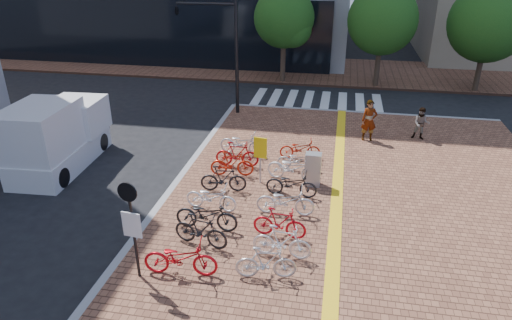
% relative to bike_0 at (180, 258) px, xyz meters
% --- Properties ---
extents(ground, '(120.00, 120.00, 0.00)m').
position_rel_bike_0_xyz_m(ground, '(2.01, 2.60, -0.68)').
color(ground, black).
rests_on(ground, ground).
extents(kerb_north, '(14.00, 0.25, 0.15)m').
position_rel_bike_0_xyz_m(kerb_north, '(5.01, 14.60, -0.60)').
color(kerb_north, gray).
rests_on(kerb_north, ground).
extents(far_sidewalk, '(70.00, 8.00, 0.15)m').
position_rel_bike_0_xyz_m(far_sidewalk, '(2.01, 23.60, -0.60)').
color(far_sidewalk, brown).
rests_on(far_sidewalk, ground).
extents(crosswalk, '(7.50, 4.00, 0.01)m').
position_rel_bike_0_xyz_m(crosswalk, '(2.51, 16.60, -0.67)').
color(crosswalk, silver).
rests_on(crosswalk, ground).
extents(street_trees, '(16.20, 4.60, 6.35)m').
position_rel_bike_0_xyz_m(street_trees, '(7.06, 20.05, 3.42)').
color(street_trees, '#38281E').
rests_on(street_trees, far_sidewalk).
extents(bike_0, '(2.06, 0.89, 1.05)m').
position_rel_bike_0_xyz_m(bike_0, '(0.00, 0.00, 0.00)').
color(bike_0, red).
rests_on(bike_0, sidewalk).
extents(bike_1, '(1.79, 0.81, 1.04)m').
position_rel_bike_0_xyz_m(bike_1, '(0.14, 1.37, -0.01)').
color(bike_1, black).
rests_on(bike_1, sidewalk).
extents(bike_2, '(2.00, 0.73, 1.05)m').
position_rel_bike_0_xyz_m(bike_2, '(0.06, 2.23, -0.00)').
color(bike_2, black).
rests_on(bike_2, sidewalk).
extents(bike_3, '(1.84, 0.78, 0.94)m').
position_rel_bike_0_xyz_m(bike_3, '(-0.12, 3.39, -0.06)').
color(bike_3, white).
rests_on(bike_3, sidewalk).
extents(bike_4, '(1.71, 0.67, 1.00)m').
position_rel_bike_0_xyz_m(bike_4, '(-0.04, 4.71, -0.03)').
color(bike_4, black).
rests_on(bike_4, sidewalk).
extents(bike_5, '(1.72, 0.71, 1.00)m').
position_rel_bike_0_xyz_m(bike_5, '(-0.02, 5.98, -0.02)').
color(bike_5, '#B6210D').
rests_on(bike_5, sidewalk).
extents(bike_6, '(1.77, 0.61, 1.05)m').
position_rel_bike_0_xyz_m(bike_6, '(-0.02, 6.83, -0.00)').
color(bike_6, '#A10B0F').
rests_on(bike_6, sidewalk).
extents(bike_7, '(2.01, 0.92, 1.02)m').
position_rel_bike_0_xyz_m(bike_7, '(-0.09, 8.00, -0.02)').
color(bike_7, silver).
rests_on(bike_7, sidewalk).
extents(bike_8, '(1.68, 0.72, 0.98)m').
position_rel_bike_0_xyz_m(bike_8, '(2.26, 0.27, -0.04)').
color(bike_8, '#B6B6BB').
rests_on(bike_8, sidewalk).
extents(bike_9, '(1.73, 0.59, 1.02)m').
position_rel_bike_0_xyz_m(bike_9, '(2.56, 1.25, -0.02)').
color(bike_9, white).
rests_on(bike_9, sidewalk).
extents(bike_10, '(1.67, 0.59, 0.99)m').
position_rel_bike_0_xyz_m(bike_10, '(2.35, 2.23, -0.03)').
color(bike_10, '#B70D19').
rests_on(bike_10, sidewalk).
extents(bike_11, '(1.95, 0.75, 1.01)m').
position_rel_bike_0_xyz_m(bike_11, '(2.36, 3.55, -0.02)').
color(bike_11, silver).
rests_on(bike_11, sidewalk).
extents(bike_12, '(1.85, 0.73, 0.95)m').
position_rel_bike_0_xyz_m(bike_12, '(2.40, 4.82, -0.05)').
color(bike_12, black).
rests_on(bike_12, sidewalk).
extents(bike_13, '(2.11, 1.05, 1.06)m').
position_rel_bike_0_xyz_m(bike_13, '(2.32, 5.98, 0.00)').
color(bike_13, white).
rests_on(bike_13, sidewalk).
extents(bike_14, '(1.66, 0.62, 0.86)m').
position_rel_bike_0_xyz_m(bike_14, '(2.41, 6.94, -0.09)').
color(bike_14, '#BABABF').
rests_on(bike_14, sidewalk).
extents(bike_15, '(1.74, 0.82, 0.88)m').
position_rel_bike_0_xyz_m(bike_15, '(2.38, 8.05, -0.09)').
color(bike_15, '#9F190B').
rests_on(bike_15, sidewalk).
extents(pedestrian_a, '(0.74, 0.53, 1.89)m').
position_rel_bike_0_xyz_m(pedestrian_a, '(5.22, 10.64, 0.42)').
color(pedestrian_a, gray).
rests_on(pedestrian_a, sidewalk).
extents(pedestrian_b, '(0.81, 0.68, 1.50)m').
position_rel_bike_0_xyz_m(pedestrian_b, '(7.58, 11.21, 0.22)').
color(pedestrian_b, '#49505D').
rests_on(pedestrian_b, sidewalk).
extents(utility_box, '(0.58, 0.43, 1.26)m').
position_rel_bike_0_xyz_m(utility_box, '(3.07, 5.80, 0.11)').
color(utility_box, '#A5A6AA').
rests_on(utility_box, sidewalk).
extents(yellow_sign, '(0.50, 0.16, 1.83)m').
position_rel_bike_0_xyz_m(yellow_sign, '(1.14, 5.58, 0.74)').
color(yellow_sign, '#B7B7BC').
rests_on(yellow_sign, sidewalk).
extents(notice_sign, '(0.53, 0.15, 2.87)m').
position_rel_bike_0_xyz_m(notice_sign, '(-1.09, -0.33, 1.28)').
color(notice_sign, black).
rests_on(notice_sign, sidewalk).
extents(traffic_light_pole, '(3.26, 1.26, 6.07)m').
position_rel_bike_0_xyz_m(traffic_light_pole, '(-2.89, 13.31, 3.67)').
color(traffic_light_pole, black).
rests_on(traffic_light_pole, sidewalk).
extents(box_truck, '(2.39, 4.99, 2.82)m').
position_rel_bike_0_xyz_m(box_truck, '(-7.15, 5.75, 0.65)').
color(box_truck, silver).
rests_on(box_truck, ground).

